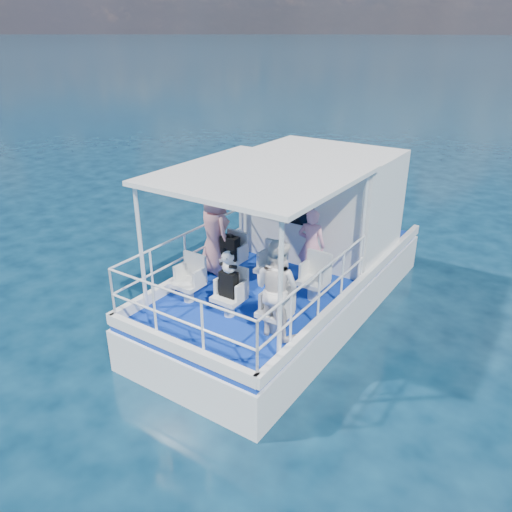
% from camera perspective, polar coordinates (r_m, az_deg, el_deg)
% --- Properties ---
extents(ground, '(2000.00, 2000.00, 0.00)m').
position_cam_1_polar(ground, '(9.80, 0.93, -8.54)').
color(ground, '#061C30').
rests_on(ground, ground).
extents(hull, '(3.00, 7.00, 1.60)m').
position_cam_1_polar(hull, '(10.53, 3.90, -6.07)').
color(hull, white).
rests_on(hull, ground).
extents(deck, '(2.90, 6.90, 0.10)m').
position_cam_1_polar(deck, '(10.13, 4.03, -1.91)').
color(deck, navy).
rests_on(deck, hull).
extents(cabin, '(2.85, 2.00, 2.20)m').
position_cam_1_polar(cabin, '(10.77, 7.70, 6.16)').
color(cabin, white).
rests_on(cabin, deck).
extents(canopy, '(3.00, 3.20, 0.08)m').
position_cam_1_polar(canopy, '(8.36, 0.32, 9.22)').
color(canopy, white).
rests_on(canopy, cabin).
extents(canopy_posts, '(2.77, 2.97, 2.20)m').
position_cam_1_polar(canopy_posts, '(8.68, 0.12, 1.87)').
color(canopy_posts, white).
rests_on(canopy_posts, deck).
extents(railings, '(2.84, 3.59, 1.00)m').
position_cam_1_polar(railings, '(8.69, -1.07, -2.47)').
color(railings, white).
rests_on(railings, deck).
extents(seat_port_fwd, '(0.48, 0.46, 0.38)m').
position_cam_1_polar(seat_port_fwd, '(9.86, -2.79, -1.09)').
color(seat_port_fwd, silver).
rests_on(seat_port_fwd, deck).
extents(seat_center_fwd, '(0.48, 0.46, 0.38)m').
position_cam_1_polar(seat_center_fwd, '(9.41, 1.63, -2.39)').
color(seat_center_fwd, silver).
rests_on(seat_center_fwd, deck).
extents(seat_stbd_fwd, '(0.48, 0.46, 0.38)m').
position_cam_1_polar(seat_stbd_fwd, '(9.02, 6.49, -3.80)').
color(seat_stbd_fwd, silver).
rests_on(seat_stbd_fwd, deck).
extents(seat_port_aft, '(0.48, 0.46, 0.38)m').
position_cam_1_polar(seat_port_aft, '(8.97, -7.72, -4.04)').
color(seat_port_aft, silver).
rests_on(seat_port_aft, deck).
extents(seat_center_aft, '(0.48, 0.46, 0.38)m').
position_cam_1_polar(seat_center_aft, '(8.46, -3.09, -5.68)').
color(seat_center_aft, silver).
rests_on(seat_center_aft, deck).
extents(seat_stbd_aft, '(0.48, 0.46, 0.38)m').
position_cam_1_polar(seat_stbd_aft, '(8.03, 2.12, -7.46)').
color(seat_stbd_aft, silver).
rests_on(seat_stbd_aft, deck).
extents(passenger_port_fwd, '(0.76, 0.66, 1.71)m').
position_cam_1_polar(passenger_port_fwd, '(9.75, -4.74, 2.82)').
color(passenger_port_fwd, pink).
rests_on(passenger_port_fwd, deck).
extents(passenger_stbd_fwd, '(0.58, 0.44, 1.44)m').
position_cam_1_polar(passenger_stbd_fwd, '(9.46, 6.34, 1.19)').
color(passenger_stbd_fwd, pink).
rests_on(passenger_stbd_fwd, deck).
extents(passenger_stbd_aft, '(0.84, 0.69, 1.61)m').
position_cam_1_polar(passenger_stbd_aft, '(7.70, 2.36, -3.68)').
color(passenger_stbd_aft, white).
rests_on(passenger_stbd_aft, deck).
extents(backpack_port, '(0.35, 0.20, 0.46)m').
position_cam_1_polar(backpack_port, '(9.61, -2.96, 0.95)').
color(backpack_port, black).
rests_on(backpack_port, seat_port_fwd).
extents(backpack_center, '(0.30, 0.17, 0.44)m').
position_cam_1_polar(backpack_center, '(8.26, -3.14, -3.22)').
color(backpack_center, black).
rests_on(backpack_center, seat_center_aft).
extents(compact_camera, '(0.10, 0.06, 0.06)m').
position_cam_1_polar(compact_camera, '(9.50, -2.97, 2.35)').
color(compact_camera, black).
rests_on(compact_camera, backpack_port).
extents(panda, '(0.26, 0.22, 0.40)m').
position_cam_1_polar(panda, '(8.06, -3.15, -0.60)').
color(panda, silver).
rests_on(panda, backpack_center).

